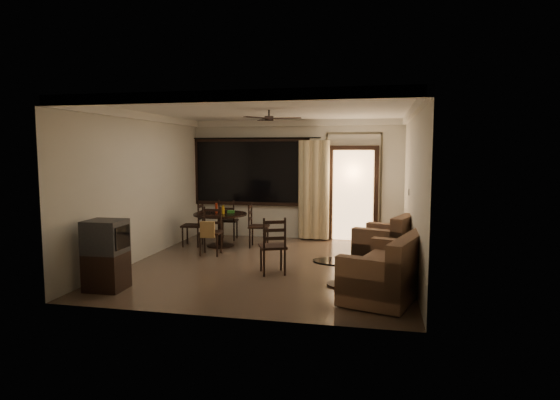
% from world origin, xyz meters
% --- Properties ---
extents(ground, '(5.50, 5.50, 0.00)m').
position_xyz_m(ground, '(0.00, 0.00, 0.00)').
color(ground, '#7F6651').
rests_on(ground, ground).
extents(room_shell, '(5.50, 6.70, 5.50)m').
position_xyz_m(room_shell, '(0.59, 1.77, 1.83)').
color(room_shell, beige).
rests_on(room_shell, ground).
extents(dining_table, '(1.16, 1.16, 0.95)m').
position_xyz_m(dining_table, '(-1.43, 1.43, 0.57)').
color(dining_table, black).
rests_on(dining_table, ground).
extents(dining_chair_west, '(0.46, 0.46, 0.95)m').
position_xyz_m(dining_chair_west, '(-2.04, 1.34, 0.28)').
color(dining_chair_west, black).
rests_on(dining_chair_west, ground).
extents(dining_chair_east, '(0.46, 0.46, 0.95)m').
position_xyz_m(dining_chair_east, '(-0.60, 1.52, 0.28)').
color(dining_chair_east, black).
rests_on(dining_chair_east, ground).
extents(dining_chair_south, '(0.46, 0.51, 0.95)m').
position_xyz_m(dining_chair_south, '(-1.35, 0.58, 0.31)').
color(dining_chair_south, black).
rests_on(dining_chair_south, ground).
extents(dining_chair_north, '(0.46, 0.46, 0.95)m').
position_xyz_m(dining_chair_north, '(-1.52, 2.21, 0.28)').
color(dining_chair_north, black).
rests_on(dining_chair_north, ground).
extents(tv_cabinet, '(0.58, 0.51, 1.06)m').
position_xyz_m(tv_cabinet, '(-2.04, -1.99, 0.53)').
color(tv_cabinet, black).
rests_on(tv_cabinet, ground).
extents(sofa, '(1.34, 1.84, 0.89)m').
position_xyz_m(sofa, '(2.11, -1.45, 0.35)').
color(sofa, '#4C3223').
rests_on(sofa, ground).
extents(armchair, '(1.16, 1.16, 0.91)m').
position_xyz_m(armchair, '(2.10, 0.36, 0.38)').
color(armchair, '#4C3223').
rests_on(armchair, ground).
extents(coffee_table, '(0.88, 0.53, 0.39)m').
position_xyz_m(coffee_table, '(1.38, -1.04, 0.26)').
color(coffee_table, black).
rests_on(coffee_table, ground).
extents(side_chair, '(0.57, 0.57, 0.98)m').
position_xyz_m(side_chair, '(0.20, -0.57, 0.29)').
color(side_chair, black).
rests_on(side_chair, ground).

